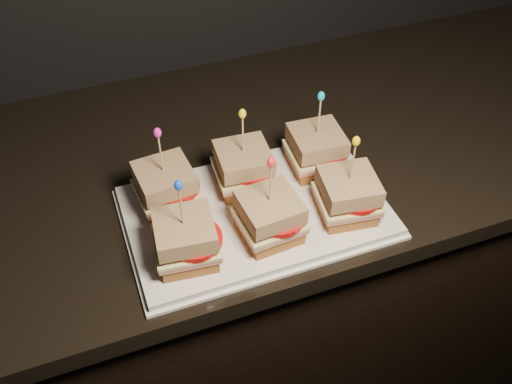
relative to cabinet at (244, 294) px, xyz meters
name	(u,v)px	position (x,y,z in m)	size (l,w,h in m)	color
cabinet	(244,294)	(0.00, 0.00, 0.00)	(2.14, 0.60, 0.84)	black
granite_slab	(241,158)	(0.00, 0.00, 0.44)	(2.18, 0.64, 0.04)	black
platter	(256,212)	(-0.03, -0.17, 0.47)	(0.42, 0.26, 0.02)	white
platter_rim	(256,214)	(-0.03, -0.17, 0.46)	(0.43, 0.27, 0.01)	white
sandwich_0_bread_bot	(168,199)	(-0.16, -0.11, 0.49)	(0.08, 0.08, 0.02)	brown
sandwich_0_ham	(167,192)	(-0.16, -0.11, 0.50)	(0.09, 0.09, 0.01)	#B46256
sandwich_0_cheese	(166,189)	(-0.16, -0.11, 0.51)	(0.09, 0.09, 0.01)	beige
sandwich_0_tomato	(174,186)	(-0.15, -0.11, 0.52)	(0.08, 0.08, 0.01)	#B3100D
sandwich_0_bread_top	(164,177)	(-0.16, -0.11, 0.54)	(0.09, 0.09, 0.03)	#5C2C11
sandwich_0_pick	(161,156)	(-0.16, -0.11, 0.58)	(0.00, 0.00, 0.09)	tan
sandwich_0_frill	(157,133)	(-0.16, -0.11, 0.63)	(0.01, 0.01, 0.02)	#D21EA0
sandwich_1_bread_bot	(244,179)	(-0.03, -0.11, 0.49)	(0.08, 0.08, 0.02)	brown
sandwich_1_ham	(244,173)	(-0.03, -0.11, 0.50)	(0.09, 0.09, 0.01)	#B46256
sandwich_1_cheese	(244,170)	(-0.03, -0.11, 0.51)	(0.09, 0.09, 0.01)	beige
sandwich_1_tomato	(251,167)	(-0.02, -0.11, 0.52)	(0.08, 0.08, 0.01)	#B3100D
sandwich_1_bread_top	(243,158)	(-0.03, -0.11, 0.54)	(0.09, 0.09, 0.03)	#5C2C11
sandwich_1_pick	(243,137)	(-0.03, -0.11, 0.58)	(0.00, 0.00, 0.09)	tan
sandwich_1_frill	(242,114)	(-0.03, -0.11, 0.63)	(0.01, 0.01, 0.02)	yellow
sandwich_2_bread_bot	(315,161)	(0.10, -0.11, 0.49)	(0.08, 0.08, 0.02)	brown
sandwich_2_ham	(316,155)	(0.10, -0.11, 0.50)	(0.09, 0.09, 0.01)	#B46256
sandwich_2_cheese	(316,152)	(0.10, -0.11, 0.51)	(0.09, 0.09, 0.01)	beige
sandwich_2_tomato	(324,149)	(0.11, -0.11, 0.52)	(0.08, 0.08, 0.01)	#B3100D
sandwich_2_bread_top	(317,140)	(0.10, -0.11, 0.54)	(0.09, 0.09, 0.03)	#5C2C11
sandwich_2_pick	(319,119)	(0.10, -0.11, 0.58)	(0.00, 0.00, 0.09)	tan
sandwich_2_frill	(321,96)	(0.10, -0.11, 0.63)	(0.01, 0.01, 0.02)	#0D9FBF
sandwich_3_bread_bot	(187,252)	(-0.16, -0.23, 0.49)	(0.08, 0.08, 0.02)	brown
sandwich_3_ham	(186,245)	(-0.16, -0.23, 0.50)	(0.09, 0.09, 0.01)	#B46256
sandwich_3_cheese	(186,242)	(-0.16, -0.23, 0.51)	(0.09, 0.09, 0.01)	beige
sandwich_3_tomato	(194,239)	(-0.15, -0.23, 0.52)	(0.08, 0.08, 0.01)	#B3100D
sandwich_3_bread_top	(184,230)	(-0.16, -0.23, 0.54)	(0.09, 0.09, 0.03)	#5C2C11
sandwich_3_pick	(181,209)	(-0.16, -0.23, 0.58)	(0.00, 0.00, 0.09)	tan
sandwich_3_frill	(178,185)	(-0.16, -0.23, 0.63)	(0.01, 0.01, 0.02)	blue
sandwich_4_bread_bot	(269,229)	(-0.03, -0.23, 0.49)	(0.08, 0.08, 0.02)	brown
sandwich_4_ham	(269,222)	(-0.03, -0.23, 0.50)	(0.09, 0.09, 0.01)	#B46256
sandwich_4_cheese	(270,219)	(-0.03, -0.23, 0.51)	(0.09, 0.09, 0.01)	beige
sandwich_4_tomato	(278,216)	(-0.02, -0.23, 0.52)	(0.08, 0.08, 0.01)	#B3100D
sandwich_4_bread_top	(270,207)	(-0.03, -0.23, 0.54)	(0.09, 0.09, 0.03)	#5C2C11
sandwich_4_pick	(270,186)	(-0.03, -0.23, 0.58)	(0.00, 0.00, 0.09)	tan
sandwich_4_frill	(271,162)	(-0.03, -0.23, 0.63)	(0.01, 0.01, 0.02)	red
sandwich_5_bread_bot	(346,207)	(0.10, -0.23, 0.49)	(0.08, 0.08, 0.02)	brown
sandwich_5_ham	(347,201)	(0.10, -0.23, 0.50)	(0.09, 0.09, 0.01)	#B46256
sandwich_5_cheese	(347,198)	(0.10, -0.23, 0.51)	(0.09, 0.09, 0.01)	beige
sandwich_5_tomato	(356,195)	(0.11, -0.23, 0.52)	(0.08, 0.08, 0.01)	#B3100D
sandwich_5_bread_top	(349,186)	(0.10, -0.23, 0.54)	(0.09, 0.09, 0.03)	#5C2C11
sandwich_5_pick	(353,164)	(0.10, -0.23, 0.58)	(0.00, 0.00, 0.09)	tan
sandwich_5_frill	(356,141)	(0.10, -0.23, 0.63)	(0.01, 0.01, 0.02)	yellow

